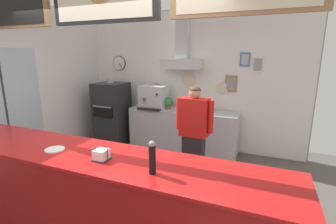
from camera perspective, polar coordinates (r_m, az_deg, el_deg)
name	(u,v)px	position (r m, az deg, el deg)	size (l,w,h in m)	color
ground_plane	(124,215)	(3.47, -10.25, -22.52)	(6.53, 6.53, 0.00)	#514C47
back_wall_assembly	(187,77)	(5.12, 4.42, 8.19)	(4.76, 3.02, 2.90)	gray
service_counter	(95,200)	(2.84, -16.65, -19.09)	(3.94, 0.74, 1.05)	maroon
back_prep_counter	(182,131)	(5.17, 3.36, -4.46)	(2.26, 0.53, 0.89)	#B7BABF
pizza_oven	(112,114)	(5.60, -12.87, -0.53)	(0.64, 0.68, 1.51)	#232326
shop_worker	(194,137)	(3.61, 6.04, -5.74)	(0.56, 0.24, 1.58)	#232328
espresso_machine	(154,97)	(5.22, -3.33, 3.49)	(0.56, 0.48, 0.48)	silver
potted_sage	(182,106)	(4.99, 3.21, 1.44)	(0.14, 0.14, 0.18)	#9E563D
potted_basil	(168,102)	(5.14, -0.11, 2.25)	(0.24, 0.24, 0.25)	#9E563D
potted_thyme	(210,107)	(4.90, 9.86, 1.23)	(0.13, 0.13, 0.20)	#4C4C51
condiment_plate	(55,149)	(2.82, -24.85, -7.92)	(0.20, 0.20, 0.01)	white
napkin_holder	(101,155)	(2.41, -15.25, -9.66)	(0.15, 0.14, 0.12)	#262628
pepper_grinder	(152,158)	(2.05, -3.70, -10.54)	(0.06, 0.06, 0.29)	black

